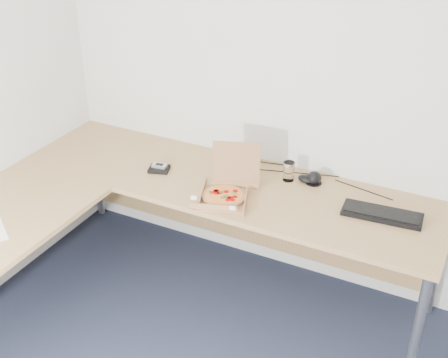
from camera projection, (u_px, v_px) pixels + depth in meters
The scene contains 10 objects.
room_shell at pixel (168, 270), 1.84m from camera, with size 3.50×3.50×2.50m, color silver, non-canonical shape.
desk at pixel (137, 208), 3.19m from camera, with size 2.50×2.20×0.73m.
pizza_box at pixel (225, 193), 3.21m from camera, with size 0.27×0.31×0.27m.
drinking_glass at pixel (289, 171), 3.37m from camera, with size 0.07×0.07×0.12m, color white.
keyboard at pixel (382, 214), 3.05m from camera, with size 0.41×0.15×0.03m, color black.
mouse at pixel (307, 179), 3.37m from camera, with size 0.11×0.07×0.04m, color black.
wallet at pixel (159, 169), 3.49m from camera, with size 0.12×0.10×0.02m, color black.
phone at pixel (159, 166), 3.49m from camera, with size 0.09×0.05×0.02m, color #B2B5BA.
dome_speaker at pixel (314, 177), 3.35m from camera, with size 0.09×0.09×0.08m, color black.
cable_bundle at pixel (297, 173), 3.47m from camera, with size 0.54×0.04×0.01m, color black, non-canonical shape.
Camera 1 is at (0.81, -1.23, 2.40)m, focal length 47.02 mm.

